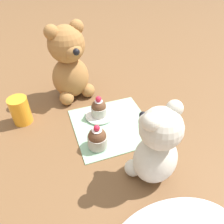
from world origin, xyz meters
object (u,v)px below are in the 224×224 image
at_px(cupcake_near_cream_bear, 97,138).
at_px(saucer_plate, 99,115).
at_px(cupcake_near_tan_bear, 99,108).
at_px(juice_glass, 20,111).
at_px(teddy_bear_tan, 69,64).
at_px(teddy_bear_cream, 156,147).

bearing_deg(cupcake_near_cream_bear, saucer_plate, -109.16).
relative_size(cupcake_near_tan_bear, juice_glass, 0.82).
bearing_deg(teddy_bear_tan, saucer_plate, -85.73).
height_order(teddy_bear_cream, saucer_plate, teddy_bear_cream).
bearing_deg(teddy_bear_cream, cupcake_near_cream_bear, -71.13).
xyz_separation_m(saucer_plate, juice_glass, (0.23, -0.06, 0.04)).
bearing_deg(juice_glass, teddy_bear_cream, 132.88).
bearing_deg(teddy_bear_cream, cupcake_near_tan_bear, -95.48).
bearing_deg(teddy_bear_cream, saucer_plate, -95.48).
bearing_deg(teddy_bear_tan, teddy_bear_cream, -89.34).
height_order(saucer_plate, juice_glass, juice_glass).
height_order(cupcake_near_cream_bear, saucer_plate, cupcake_near_cream_bear).
height_order(teddy_bear_cream, juice_glass, teddy_bear_cream).
height_order(saucer_plate, cupcake_near_tan_bear, cupcake_near_tan_bear).
bearing_deg(teddy_bear_tan, juice_glass, -168.58).
relative_size(teddy_bear_tan, cupcake_near_cream_bear, 3.47).
bearing_deg(saucer_plate, teddy_bear_cream, 103.12).
height_order(teddy_bear_tan, cupcake_near_cream_bear, teddy_bear_tan).
height_order(teddy_bear_cream, teddy_bear_tan, teddy_bear_tan).
bearing_deg(cupcake_near_cream_bear, teddy_bear_cream, 127.47).
distance_m(teddy_bear_cream, teddy_bear_tan, 0.42).
relative_size(saucer_plate, juice_glass, 1.02).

